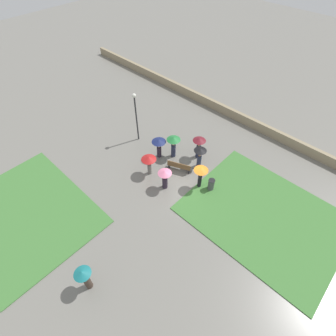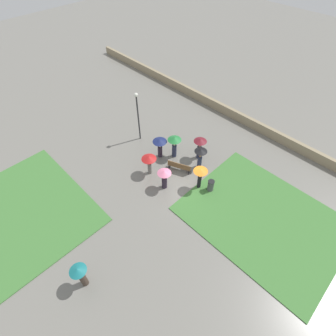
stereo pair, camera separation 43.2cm
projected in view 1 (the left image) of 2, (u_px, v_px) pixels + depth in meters
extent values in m
plane|color=slate|center=(186.00, 183.00, 19.58)|extent=(90.00, 90.00, 0.00)
cube|color=#427A38|center=(264.00, 215.00, 17.63)|extent=(9.91, 7.88, 0.06)
cube|color=#427A38|center=(26.00, 214.00, 17.67)|extent=(9.53, 7.48, 0.06)
cube|color=gray|center=(252.00, 123.00, 23.81)|extent=(45.00, 0.35, 0.86)
cube|color=brown|center=(179.00, 166.00, 20.17)|extent=(1.83, 1.10, 0.05)
cube|color=brown|center=(179.00, 165.00, 19.87)|extent=(1.68, 0.76, 0.45)
cube|color=#232326|center=(189.00, 171.00, 20.15)|extent=(0.22, 0.38, 0.40)
cube|color=#232326|center=(169.00, 165.00, 20.52)|extent=(0.22, 0.38, 0.40)
cylinder|color=#2D2D30|center=(137.00, 120.00, 21.45)|extent=(0.12, 0.12, 4.15)
sphere|color=white|center=(134.00, 96.00, 19.81)|extent=(0.32, 0.32, 0.32)
cylinder|color=#4C4C51|center=(211.00, 185.00, 18.84)|extent=(0.45, 0.45, 0.94)
cylinder|color=black|center=(212.00, 180.00, 18.48)|extent=(0.48, 0.48, 0.03)
cylinder|color=#282D47|center=(198.00, 151.00, 21.05)|extent=(0.47, 0.47, 1.16)
sphere|color=#997051|center=(199.00, 145.00, 20.54)|extent=(0.21, 0.21, 0.21)
cylinder|color=#4C4C4F|center=(199.00, 142.00, 20.34)|extent=(0.02, 0.02, 0.35)
cone|color=maroon|center=(199.00, 139.00, 20.12)|extent=(1.02, 1.02, 0.23)
cylinder|color=#282D47|center=(173.00, 151.00, 21.11)|extent=(0.52, 0.52, 1.18)
sphere|color=beige|center=(173.00, 144.00, 20.60)|extent=(0.22, 0.22, 0.22)
cylinder|color=#4C4C4F|center=(174.00, 141.00, 20.39)|extent=(0.02, 0.02, 0.35)
cone|color=#237A38|center=(174.00, 138.00, 20.16)|extent=(1.09, 1.09, 0.27)
cylinder|color=slate|center=(150.00, 169.00, 19.89)|extent=(0.41, 0.41, 0.96)
sphere|color=beige|center=(149.00, 164.00, 19.46)|extent=(0.20, 0.20, 0.20)
cylinder|color=#4C4C4F|center=(149.00, 161.00, 19.26)|extent=(0.02, 0.02, 0.35)
cone|color=red|center=(149.00, 158.00, 19.04)|extent=(1.12, 1.12, 0.26)
cylinder|color=#282D47|center=(199.00, 161.00, 20.36)|extent=(0.42, 0.42, 1.09)
sphere|color=#997051|center=(200.00, 155.00, 19.88)|extent=(0.22, 0.22, 0.22)
cylinder|color=#4C4C4F|center=(200.00, 152.00, 19.67)|extent=(0.02, 0.02, 0.35)
cone|color=black|center=(200.00, 150.00, 19.48)|extent=(0.97, 0.97, 0.18)
cylinder|color=#2D2333|center=(165.00, 183.00, 18.94)|extent=(0.54, 0.54, 0.98)
sphere|color=tan|center=(165.00, 177.00, 18.51)|extent=(0.19, 0.19, 0.19)
cylinder|color=#4C4C4F|center=(165.00, 175.00, 18.31)|extent=(0.02, 0.02, 0.35)
cone|color=pink|center=(165.00, 172.00, 18.12)|extent=(1.00, 1.00, 0.19)
cylinder|color=#2D2333|center=(159.00, 152.00, 21.14)|extent=(0.47, 0.47, 0.99)
sphere|color=tan|center=(159.00, 146.00, 20.70)|extent=(0.22, 0.22, 0.22)
cylinder|color=#4C4C4F|center=(159.00, 143.00, 20.49)|extent=(0.02, 0.02, 0.35)
cone|color=navy|center=(159.00, 141.00, 20.29)|extent=(1.13, 1.13, 0.20)
cylinder|color=black|center=(200.00, 181.00, 18.92)|extent=(0.33, 0.33, 1.18)
sphere|color=beige|center=(200.00, 175.00, 18.41)|extent=(0.21, 0.21, 0.21)
cylinder|color=#4C4C4F|center=(201.00, 172.00, 18.20)|extent=(0.02, 0.02, 0.35)
cone|color=orange|center=(201.00, 169.00, 17.99)|extent=(1.02, 1.02, 0.22)
cylinder|color=#47382D|center=(88.00, 282.00, 14.11)|extent=(0.48, 0.48, 1.16)
sphere|color=brown|center=(85.00, 277.00, 13.61)|extent=(0.22, 0.22, 0.22)
cylinder|color=#4C4C4F|center=(83.00, 275.00, 13.39)|extent=(0.02, 0.02, 0.35)
cone|color=#197075|center=(82.00, 273.00, 13.18)|extent=(0.91, 0.91, 0.23)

